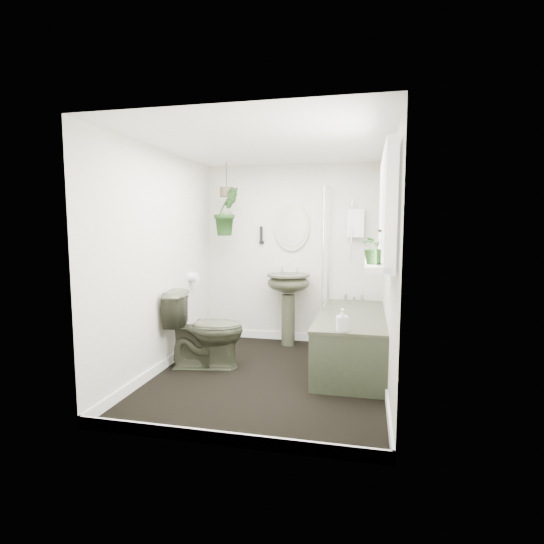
# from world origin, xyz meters

# --- Properties ---
(floor) EXTENTS (2.30, 2.80, 0.02)m
(floor) POSITION_xyz_m (0.00, 0.00, -0.01)
(floor) COLOR black
(floor) RESTS_ON ground
(ceiling) EXTENTS (2.30, 2.80, 0.02)m
(ceiling) POSITION_xyz_m (0.00, 0.00, 2.31)
(ceiling) COLOR white
(ceiling) RESTS_ON ground
(wall_back) EXTENTS (2.30, 0.02, 2.30)m
(wall_back) POSITION_xyz_m (0.00, 1.41, 1.15)
(wall_back) COLOR silver
(wall_back) RESTS_ON ground
(wall_front) EXTENTS (2.30, 0.02, 2.30)m
(wall_front) POSITION_xyz_m (0.00, -1.41, 1.15)
(wall_front) COLOR silver
(wall_front) RESTS_ON ground
(wall_left) EXTENTS (0.02, 2.80, 2.30)m
(wall_left) POSITION_xyz_m (-1.16, 0.00, 1.15)
(wall_left) COLOR silver
(wall_left) RESTS_ON ground
(wall_right) EXTENTS (0.02, 2.80, 2.30)m
(wall_right) POSITION_xyz_m (1.16, 0.00, 1.15)
(wall_right) COLOR silver
(wall_right) RESTS_ON ground
(skirting) EXTENTS (2.30, 2.80, 0.10)m
(skirting) POSITION_xyz_m (0.00, 0.00, 0.05)
(skirting) COLOR white
(skirting) RESTS_ON floor
(bathtub) EXTENTS (0.72, 1.72, 0.58)m
(bathtub) POSITION_xyz_m (0.80, 0.50, 0.29)
(bathtub) COLOR #353828
(bathtub) RESTS_ON floor
(bath_screen) EXTENTS (0.04, 0.72, 1.40)m
(bath_screen) POSITION_xyz_m (0.47, 0.99, 1.28)
(bath_screen) COLOR silver
(bath_screen) RESTS_ON bathtub
(shower_box) EXTENTS (0.20, 0.10, 0.35)m
(shower_box) POSITION_xyz_m (0.80, 1.34, 1.55)
(shower_box) COLOR white
(shower_box) RESTS_ON wall_back
(oval_mirror) EXTENTS (0.46, 0.03, 0.62)m
(oval_mirror) POSITION_xyz_m (-0.02, 1.37, 1.50)
(oval_mirror) COLOR #B9B390
(oval_mirror) RESTS_ON wall_back
(wall_sconce) EXTENTS (0.04, 0.04, 0.22)m
(wall_sconce) POSITION_xyz_m (-0.42, 1.36, 1.40)
(wall_sconce) COLOR black
(wall_sconce) RESTS_ON wall_back
(toilet_roll_holder) EXTENTS (0.11, 0.11, 0.11)m
(toilet_roll_holder) POSITION_xyz_m (-1.10, 0.70, 0.90)
(toilet_roll_holder) COLOR white
(toilet_roll_holder) RESTS_ON wall_left
(window_recess) EXTENTS (0.08, 1.00, 0.90)m
(window_recess) POSITION_xyz_m (1.09, -0.70, 1.65)
(window_recess) COLOR white
(window_recess) RESTS_ON wall_right
(window_sill) EXTENTS (0.18, 1.00, 0.04)m
(window_sill) POSITION_xyz_m (1.02, -0.70, 1.23)
(window_sill) COLOR white
(window_sill) RESTS_ON wall_right
(window_blinds) EXTENTS (0.01, 0.86, 0.76)m
(window_blinds) POSITION_xyz_m (1.04, -0.70, 1.65)
(window_blinds) COLOR white
(window_blinds) RESTS_ON wall_right
(toilet) EXTENTS (0.88, 0.60, 0.83)m
(toilet) POSITION_xyz_m (-0.73, 0.14, 0.41)
(toilet) COLOR #353828
(toilet) RESTS_ON floor
(pedestal_sink) EXTENTS (0.62, 0.56, 0.92)m
(pedestal_sink) POSITION_xyz_m (-0.02, 1.16, 0.46)
(pedestal_sink) COLOR #353828
(pedestal_sink) RESTS_ON floor
(sill_plant) EXTENTS (0.28, 0.27, 0.25)m
(sill_plant) POSITION_xyz_m (1.00, -0.93, 1.37)
(sill_plant) COLOR black
(sill_plant) RESTS_ON window_sill
(hanging_plant) EXTENTS (0.42, 0.42, 0.60)m
(hanging_plant) POSITION_xyz_m (-0.78, 1.03, 1.70)
(hanging_plant) COLOR black
(hanging_plant) RESTS_ON ceiling
(soap_bottle) EXTENTS (0.12, 0.12, 0.21)m
(soap_bottle) POSITION_xyz_m (0.74, -0.29, 0.68)
(soap_bottle) COLOR black
(soap_bottle) RESTS_ON bathtub
(hanging_pot) EXTENTS (0.16, 0.16, 0.12)m
(hanging_pot) POSITION_xyz_m (-0.78, 1.03, 1.94)
(hanging_pot) COLOR #3E3524
(hanging_pot) RESTS_ON ceiling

